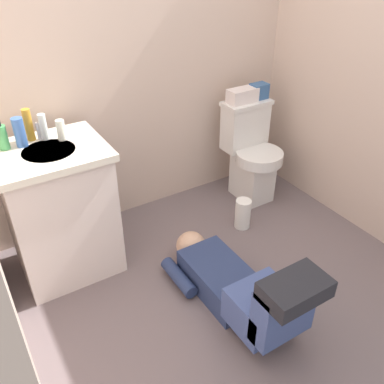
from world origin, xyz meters
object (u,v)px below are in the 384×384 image
object	(u,v)px
faucet	(39,131)
toilet	(251,153)
tissue_box	(242,96)
soap_dispenser	(2,137)
bottle_amber	(29,125)
bottle_blue	(20,132)
paper_towel_roll	(243,214)
person_plumber	(240,287)
vanity_cabinet	(60,210)
bottle_clear	(43,127)
bottle_white	(61,130)
toiletry_bag	(259,91)

from	to	relation	value
faucet	toilet	bearing A→B (deg)	-3.01
tissue_box	soap_dispenser	size ratio (longest dim) A/B	1.33
bottle_amber	bottle_blue	bearing A→B (deg)	-139.56
tissue_box	paper_towel_roll	distance (m)	0.84
person_plumber	vanity_cabinet	bearing A→B (deg)	128.29
paper_towel_roll	toilet	bearing A→B (deg)	46.80
tissue_box	bottle_clear	distance (m)	1.40
vanity_cabinet	faucet	world-z (taller)	faucet
bottle_white	bottle_clear	bearing A→B (deg)	143.93
soap_dispenser	bottle_amber	bearing A→B (deg)	14.65
person_plumber	bottle_blue	distance (m)	1.44
faucet	bottle_amber	xyz separation A→B (m)	(-0.04, 0.02, 0.04)
faucet	bottle_blue	world-z (taller)	bottle_blue
vanity_cabinet	person_plumber	world-z (taller)	vanity_cabinet
person_plumber	bottle_clear	size ratio (longest dim) A/B	7.27
tissue_box	bottle_clear	world-z (taller)	bottle_clear
toilet	faucet	xyz separation A→B (m)	(-1.47, 0.08, 0.50)
toiletry_bag	soap_dispenser	world-z (taller)	soap_dispenser
vanity_cabinet	paper_towel_roll	xyz separation A→B (m)	(1.17, -0.26, -0.31)
faucet	person_plumber	size ratio (longest dim) A/B	0.09
bottle_blue	faucet	bearing A→B (deg)	17.83
person_plumber	tissue_box	bearing A→B (deg)	53.63
bottle_blue	paper_towel_roll	xyz separation A→B (m)	(1.27, -0.36, -0.79)
person_plumber	paper_towel_roll	size ratio (longest dim) A/B	4.85
bottle_white	paper_towel_roll	bearing A→B (deg)	-17.06
bottle_amber	person_plumber	bearing A→B (deg)	-54.72
vanity_cabinet	tissue_box	world-z (taller)	tissue_box
toilet	bottle_clear	distance (m)	1.54
bottle_blue	bottle_clear	distance (m)	0.13
tissue_box	bottle_white	world-z (taller)	bottle_white
faucet	bottle_amber	size ratio (longest dim) A/B	0.56
vanity_cabinet	tissue_box	xyz separation A→B (m)	(1.42, 0.15, 0.38)
bottle_amber	bottle_clear	size ratio (longest dim) A/B	1.22
faucet	bottle_clear	xyz separation A→B (m)	(0.03, -0.01, 0.02)
bottle_blue	bottle_amber	size ratio (longest dim) A/B	0.89
paper_towel_roll	vanity_cabinet	bearing A→B (deg)	167.62
faucet	bottle_amber	distance (m)	0.06
soap_dispenser	toiletry_bag	bearing A→B (deg)	1.08
bottle_amber	paper_towel_roll	size ratio (longest dim) A/B	0.81
toilet	paper_towel_roll	world-z (taller)	toilet
vanity_cabinet	soap_dispenser	size ratio (longest dim) A/B	4.94
tissue_box	bottle_clear	bearing A→B (deg)	-178.92
tissue_box	toiletry_bag	distance (m)	0.15
toiletry_bag	bottle_blue	world-z (taller)	bottle_blue
soap_dispenser	paper_towel_roll	xyz separation A→B (m)	(1.36, -0.38, -0.78)
toilet	bottle_blue	world-z (taller)	bottle_blue
tissue_box	bottle_amber	size ratio (longest dim) A/B	1.23
toiletry_bag	paper_towel_roll	size ratio (longest dim) A/B	0.56
vanity_cabinet	bottle_blue	world-z (taller)	bottle_blue
tissue_box	toiletry_bag	bearing A→B (deg)	0.00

